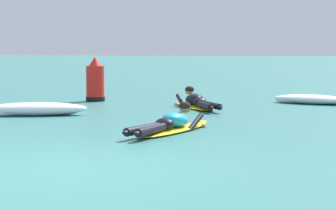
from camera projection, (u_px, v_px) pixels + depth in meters
name	position (u px, v px, depth m)	size (l,w,h in m)	color
ground_plane	(188.00, 100.00, 18.09)	(120.00, 120.00, 0.00)	#387A75
surfer_near	(171.00, 124.00, 11.54)	(1.23, 2.67, 0.53)	yellow
surfer_far	(196.00, 103.00, 15.76)	(1.54, 2.45, 0.54)	yellow
whitewater_front	(36.00, 109.00, 14.19)	(2.26, 1.18, 0.28)	white
whitewater_mid_left	(311.00, 99.00, 16.88)	(2.05, 1.29, 0.24)	white
channel_marker_buoy	(95.00, 83.00, 17.64)	(0.51, 0.51, 1.17)	red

